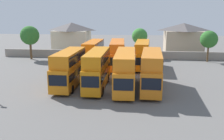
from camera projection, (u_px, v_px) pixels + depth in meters
ground at (120, 63)px, 52.62m from camera, size 140.00×140.00×0.00m
depot_boundary_wall at (122, 55)px, 58.05m from camera, size 56.00×0.50×1.80m
bus_1 at (69, 67)px, 35.54m from camera, size 2.69×10.23×5.02m
bus_2 at (97, 67)px, 34.89m from camera, size 2.61×10.62×5.10m
bus_3 at (125, 68)px, 34.32m from camera, size 2.90×11.90×5.06m
bus_4 at (151, 69)px, 34.05m from camera, size 3.03×11.01×5.12m
bus_5 at (93, 53)px, 48.39m from camera, size 2.64×10.78×4.95m
bus_6 at (117, 53)px, 47.96m from camera, size 3.36×11.87×5.02m
bus_7 at (142, 53)px, 47.92m from camera, size 2.93×10.72×4.94m
house_terrace_left at (72, 37)px, 68.42m from camera, size 9.52×8.04×7.70m
house_terrace_centre at (183, 38)px, 64.82m from camera, size 9.73×8.04×7.71m
tree_left_of_lot at (140, 36)px, 59.18m from camera, size 3.61×3.61×6.75m
tree_behind_wall at (30, 36)px, 56.32m from camera, size 4.16×4.16×7.41m
tree_right_of_lot at (209, 39)px, 53.32m from camera, size 3.64×3.64×6.59m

